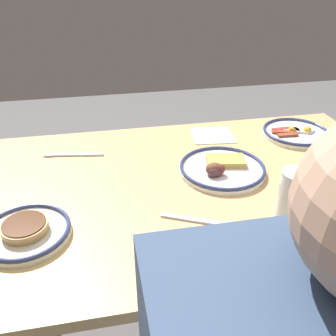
% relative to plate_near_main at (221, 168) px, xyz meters
% --- Properties ---
extents(dining_table, '(1.40, 0.84, 0.74)m').
position_rel_plate_near_main_xyz_m(dining_table, '(0.11, 0.04, -0.14)').
color(dining_table, tan).
rests_on(dining_table, ground_plane).
extents(plate_near_main, '(0.27, 0.27, 0.05)m').
position_rel_plate_near_main_xyz_m(plate_near_main, '(0.00, 0.00, 0.00)').
color(plate_near_main, white).
rests_on(plate_near_main, dining_table).
extents(plate_center_pancakes, '(0.24, 0.24, 0.04)m').
position_rel_plate_near_main_xyz_m(plate_center_pancakes, '(-0.36, -0.20, -0.00)').
color(plate_center_pancakes, white).
rests_on(plate_center_pancakes, dining_table).
extents(plate_far_side, '(0.21, 0.21, 0.04)m').
position_rel_plate_near_main_xyz_m(plate_far_side, '(0.56, 0.20, -0.00)').
color(plate_far_side, silver).
rests_on(plate_far_side, dining_table).
extents(drinking_glass, '(0.08, 0.08, 0.15)m').
position_rel_plate_near_main_xyz_m(drinking_glass, '(-0.09, 0.27, 0.05)').
color(drinking_glass, silver).
rests_on(drinking_glass, dining_table).
extents(paper_napkin, '(0.16, 0.16, 0.00)m').
position_rel_plate_near_main_xyz_m(paper_napkin, '(-0.05, -0.26, -0.01)').
color(paper_napkin, white).
rests_on(paper_napkin, dining_table).
extents(fork_near, '(0.20, 0.05, 0.01)m').
position_rel_plate_near_main_xyz_m(fork_near, '(0.46, -0.20, -0.01)').
color(fork_near, silver).
rests_on(fork_near, dining_table).
extents(tea_spoon, '(0.19, 0.10, 0.01)m').
position_rel_plate_near_main_xyz_m(tea_spoon, '(0.11, 0.23, -0.01)').
color(tea_spoon, silver).
rests_on(tea_spoon, dining_table).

